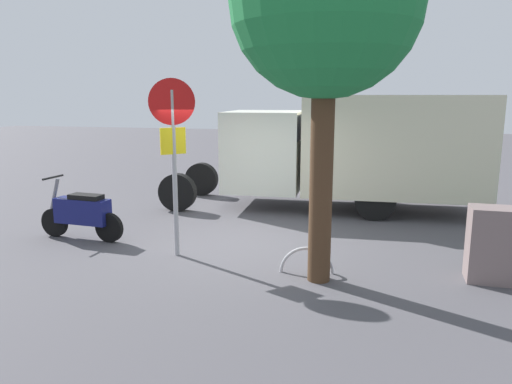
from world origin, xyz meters
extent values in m
plane|color=#4A484D|center=(0.00, 0.00, 0.00)|extent=(60.00, 60.00, 0.00)
cylinder|color=black|center=(-2.18, -4.25, 0.45)|extent=(0.91, 0.29, 0.90)
cylinder|color=black|center=(-2.27, -2.35, 0.45)|extent=(0.91, 0.29, 0.90)
cylinder|color=black|center=(2.42, -4.05, 0.45)|extent=(0.91, 0.29, 0.90)
cylinder|color=black|center=(2.34, -2.15, 0.45)|extent=(0.91, 0.29, 0.90)
cube|color=beige|center=(-2.63, -3.32, 1.59)|extent=(4.20, 2.38, 2.29)
cube|color=silver|center=(0.43, -3.19, 1.40)|extent=(1.89, 2.18, 1.90)
cube|color=black|center=(0.43, -3.19, 2.00)|extent=(1.90, 2.02, 0.60)
cylinder|color=black|center=(3.84, 0.44, 0.28)|extent=(0.57, 0.14, 0.56)
cylinder|color=black|center=(2.60, 0.54, 0.28)|extent=(0.57, 0.14, 0.56)
cube|color=navy|center=(3.17, 0.49, 0.56)|extent=(1.12, 0.41, 0.48)
cube|color=black|center=(3.07, 0.50, 0.83)|extent=(0.66, 0.33, 0.12)
cylinder|color=slate|center=(3.79, 0.44, 0.83)|extent=(0.29, 0.09, 0.69)
cylinder|color=black|center=(3.79, 0.44, 1.18)|extent=(0.08, 0.55, 0.04)
cylinder|color=#9E9EA3|center=(1.06, 0.95, 1.41)|extent=(0.08, 0.08, 2.82)
cylinder|color=red|center=(1.06, 0.97, 2.63)|extent=(0.71, 0.32, 0.76)
cube|color=yellow|center=(1.06, 0.97, 1.99)|extent=(0.33, 0.33, 0.44)
cylinder|color=#47301E|center=(-1.46, 1.52, 1.53)|extent=(0.34, 0.34, 3.06)
sphere|color=#1D753A|center=(-1.46, 1.52, 3.98)|extent=(2.64, 2.64, 2.64)
cube|color=slate|center=(-3.97, 0.96, 0.56)|extent=(0.74, 0.50, 1.13)
torus|color=#B7B7BC|center=(-1.25, 1.27, 0.00)|extent=(0.85, 0.17, 0.85)
camera|label=1|loc=(-2.17, 8.43, 2.72)|focal=33.93mm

